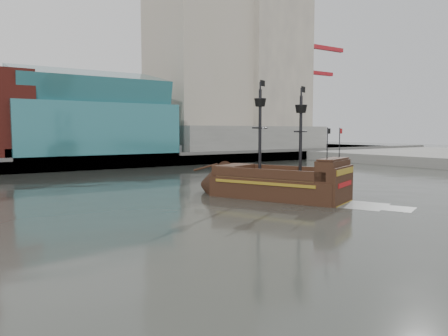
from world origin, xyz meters
TOP-DOWN VIEW (x-y plane):
  - ground at (0.00, 0.00)m, footprint 400.00×400.00m
  - promenade_far at (0.00, 92.00)m, footprint 220.00×60.00m
  - seawall at (0.00, 62.50)m, footprint 220.00×1.00m
  - skyline at (5.21, 84.56)m, footprint 149.00×45.00m
  - crane_a at (78.63, 82.00)m, footprint 22.50×4.00m
  - crane_b at (88.23, 92.00)m, footprint 19.10×4.00m
  - pirate_ship at (13.52, 19.25)m, footprint 11.50×17.89m

SIDE VIEW (x-z plane):
  - ground at x=0.00m, z-range 0.00..0.00m
  - promenade_far at x=0.00m, z-range 0.00..2.00m
  - pirate_ship at x=13.52m, z-range -5.29..7.63m
  - seawall at x=0.00m, z-range 0.00..2.60m
  - crane_b at x=88.23m, z-range 2.45..28.70m
  - crane_a at x=78.63m, z-range 2.99..35.24m
  - skyline at x=5.21m, z-range -6.45..55.55m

